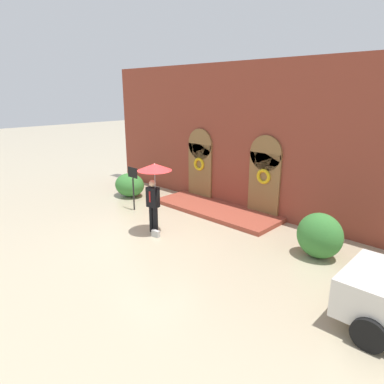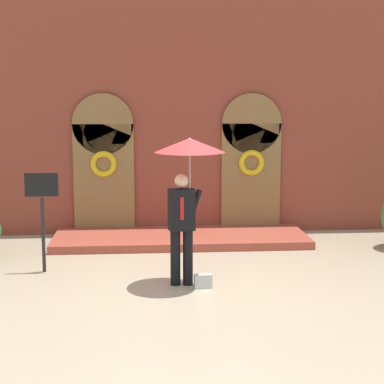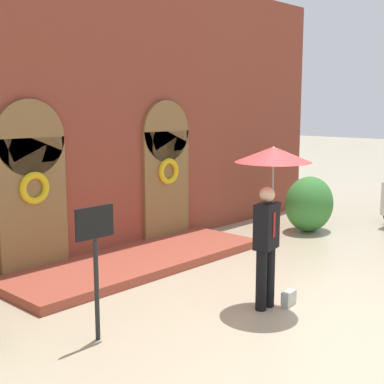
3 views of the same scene
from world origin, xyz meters
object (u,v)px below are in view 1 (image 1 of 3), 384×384
at_px(handbag, 156,234).
at_px(sign_post, 133,181).
at_px(person_with_umbrella, 154,177).
at_px(shrub_left, 130,185).
at_px(shrub_right, 320,236).

distance_m(handbag, sign_post, 3.06).
relative_size(person_with_umbrella, handbag, 8.44).
bearing_deg(shrub_left, shrub_right, 0.91).
distance_m(sign_post, shrub_left, 2.05).
bearing_deg(sign_post, shrub_right, 9.27).
bearing_deg(shrub_left, handbag, -26.48).
bearing_deg(shrub_right, handbag, -152.57).
height_order(handbag, shrub_left, shrub_left).
distance_m(sign_post, shrub_right, 7.16).
bearing_deg(sign_post, handbag, -23.17).
xyz_separation_m(sign_post, shrub_right, (7.04, 1.15, -0.51)).
relative_size(handbag, sign_post, 0.16).
xyz_separation_m(sign_post, shrub_left, (-1.66, 1.01, -0.65)).
xyz_separation_m(person_with_umbrella, shrub_left, (-4.07, 1.94, -1.40)).
relative_size(person_with_umbrella, shrub_left, 1.63).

